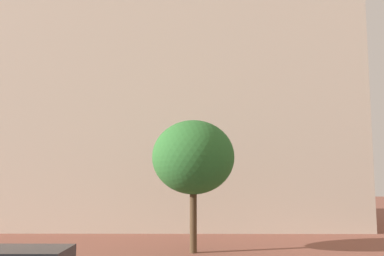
# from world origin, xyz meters

# --- Properties ---
(landmark_building) EXTENTS (29.45, 10.55, 37.40)m
(landmark_building) POSITION_xyz_m (-3.32, 27.69, 10.40)
(landmark_building) COLOR beige
(landmark_building) RESTS_ON ground_plane
(tree_curb_far) EXTENTS (3.89, 3.89, 6.16)m
(tree_curb_far) POSITION_xyz_m (-0.21, 16.34, 4.39)
(tree_curb_far) COLOR #4C3823
(tree_curb_far) RESTS_ON ground_plane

